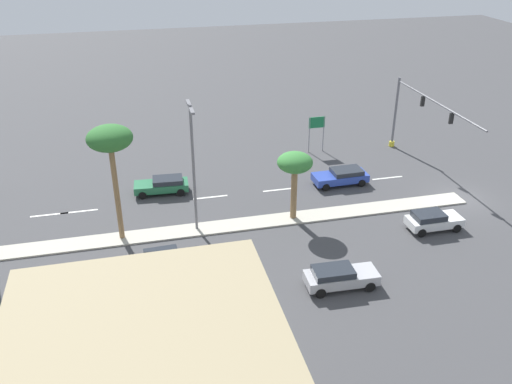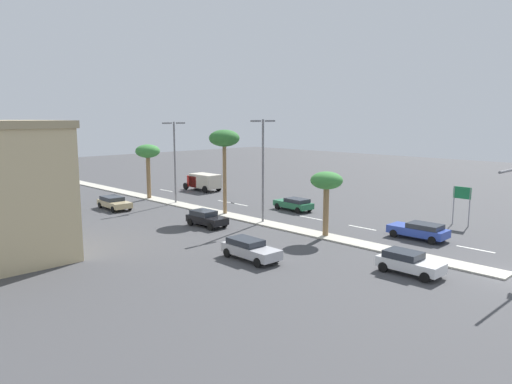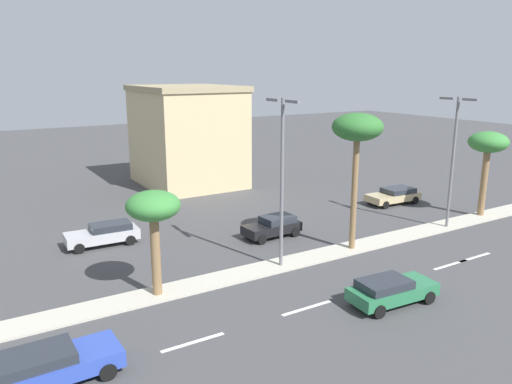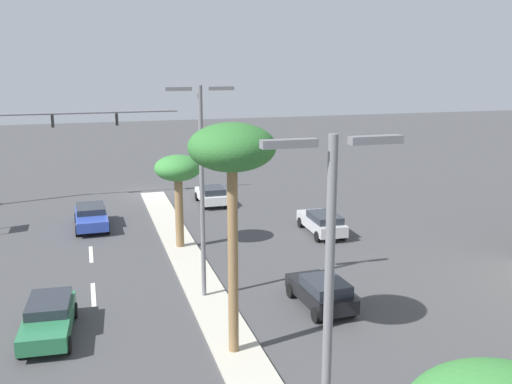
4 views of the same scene
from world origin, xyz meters
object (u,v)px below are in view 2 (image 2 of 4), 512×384
Objects in this scene: sedan_blue_rear at (419,230)px; sedan_tan_mid at (114,202)px; palm_tree_inboard at (224,141)px; sedan_silver_leading at (250,249)px; palm_tree_right at (148,153)px; sedan_black_near at (206,218)px; palm_tree_front at (327,183)px; sedan_green_inboard at (294,204)px; sedan_white_trailing at (409,262)px; box_truck at (203,181)px; directional_road_sign at (462,197)px; street_lamp_far at (175,155)px; street_lamp_right at (263,162)px.

sedan_blue_rear reaches higher than sedan_tan_mid.
sedan_silver_leading is (-8.86, -12.87, -6.63)m from palm_tree_inboard.
sedan_black_near is (-4.22, -16.14, -4.70)m from palm_tree_right.
palm_tree_front is 1.13× the size of sedan_blue_rear.
palm_tree_right is 1.42× the size of sedan_green_inboard.
palm_tree_front is at bearing 67.72° from sedan_white_trailing.
palm_tree_front is 12.94m from palm_tree_inboard.
palm_tree_inboard is at bearing -120.69° from box_truck.
palm_tree_front is at bearing 1.77° from sedan_silver_leading.
sedan_silver_leading reaches higher than sedan_green_inboard.
sedan_tan_mid is 15.36m from box_truck.
directional_road_sign reaches higher than sedan_silver_leading.
street_lamp_far is at bearing -146.47° from box_truck.
box_truck is at bearing 5.36° from palm_tree_right.
sedan_tan_mid is at bearing -154.76° from palm_tree_right.
street_lamp_far is 8.37m from sedan_tan_mid.
sedan_tan_mid is at bearing 133.11° from sedan_green_inboard.
street_lamp_right reaches higher than directional_road_sign.
street_lamp_far is at bearing 117.64° from sedan_green_inboard.
palm_tree_inboard reaches higher than palm_tree_right.
street_lamp_far is 1.99× the size of sedan_silver_leading.
directional_road_sign reaches higher than sedan_green_inboard.
palm_tree_inboard is 2.11× the size of sedan_black_near.
palm_tree_front is 10.80m from sedan_white_trailing.
box_truck is (8.23, 5.46, -4.20)m from street_lamp_far.
palm_tree_inboard is 23.31m from sedan_white_trailing.
sedan_green_inboard is 1.13× the size of sedan_white_trailing.
sedan_white_trailing is 38.21m from box_truck.
palm_tree_front is 1.31× the size of sedan_white_trailing.
sedan_tan_mid is 0.87× the size of box_truck.
street_lamp_far is (0.57, -4.63, 0.02)m from palm_tree_right.
palm_tree_right reaches higher than sedan_black_near.
sedan_white_trailing is (-4.09, -30.70, -4.72)m from street_lamp_far.
palm_tree_inboard is at bearing 104.31° from sedan_blue_rear.
street_lamp_right is at bearing -88.70° from palm_tree_right.
palm_tree_front is at bearing -90.73° from street_lamp_right.
street_lamp_right is at bearing 89.27° from palm_tree_front.
sedan_tan_mid is at bearing 84.21° from sedan_silver_leading.
street_lamp_right is (0.02, -5.32, -1.76)m from palm_tree_inboard.
sedan_white_trailing is 0.74× the size of box_truck.
palm_tree_right is 4.67m from street_lamp_far.
sedan_silver_leading is (-8.45, -26.21, -4.69)m from palm_tree_right.
sedan_tan_mid is at bearing 111.19° from sedan_blue_rear.
palm_tree_front is 11.89m from sedan_green_inboard.
sedan_silver_leading is (-4.24, -10.07, 0.00)m from sedan_black_near.
sedan_blue_rear is 1.03× the size of sedan_green_inboard.
directional_road_sign is at bearing -70.23° from sedan_green_inboard.
palm_tree_front is at bearing -107.58° from box_truck.
palm_tree_front is 0.97× the size of box_truck.
street_lamp_far reaches higher than sedan_silver_leading.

